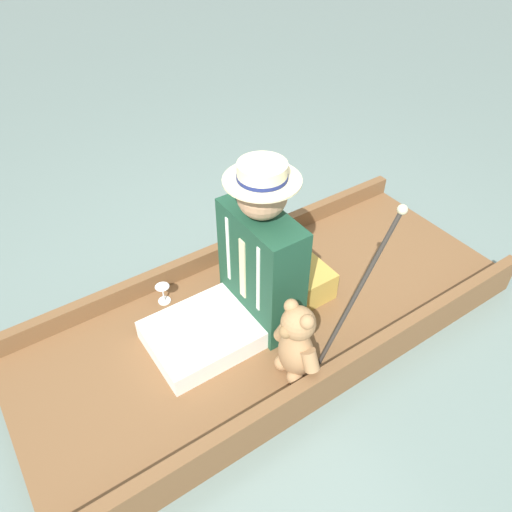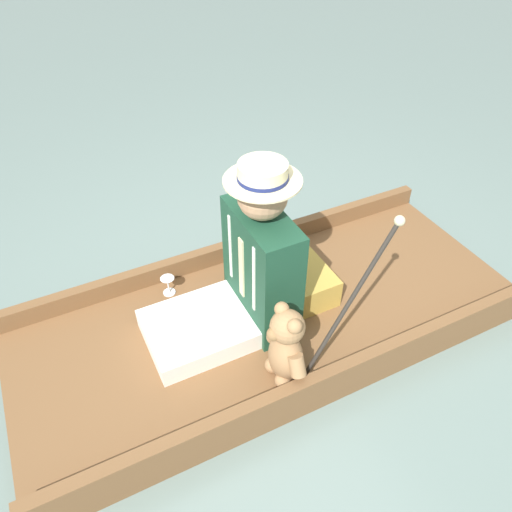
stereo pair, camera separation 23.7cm
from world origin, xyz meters
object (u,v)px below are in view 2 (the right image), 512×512
Objects in this scene: seated_person at (247,271)px; teddy_bear at (286,347)px; walking_cane at (355,293)px; wine_glass at (168,282)px.

teddy_bear is (-0.40, 0.00, -0.14)m from seated_person.
walking_cane is (-0.47, -0.28, 0.14)m from seated_person.
seated_person is at bearing 30.68° from walking_cane.
teddy_bear is 0.40m from walking_cane.
teddy_bear is at bearing 75.22° from walking_cane.
teddy_bear reaches higher than wine_glass.
seated_person is 2.11× the size of teddy_bear.
teddy_bear is 0.52× the size of walking_cane.
seated_person is 0.57m from walking_cane.
walking_cane is (-0.84, -0.59, 0.40)m from wine_glass.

